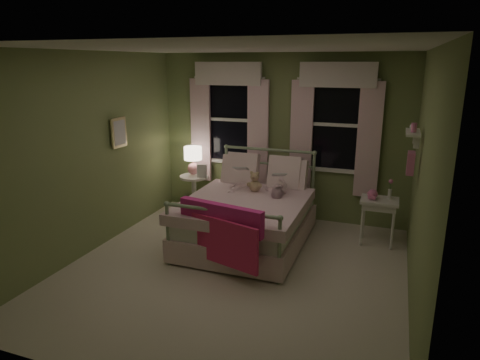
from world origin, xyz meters
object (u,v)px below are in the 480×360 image
at_px(child_left, 240,170).
at_px(nightstand_left, 194,189).
at_px(child_right, 277,170).
at_px(nightstand_right, 379,206).
at_px(table_lamp, 193,158).
at_px(bed, 249,216).
at_px(teddy_bear, 255,183).

xyz_separation_m(child_left, nightstand_left, (-0.96, 0.39, -0.51)).
distance_m(child_right, nightstand_right, 1.49).
relative_size(nightstand_left, table_lamp, 1.41).
distance_m(bed, nightstand_left, 1.48).
bearing_deg(teddy_bear, nightstand_left, 156.16).
distance_m(child_right, nightstand_left, 1.66).
bearing_deg(child_right, bed, 44.36).
bearing_deg(nightstand_right, child_right, -173.97).
distance_m(table_lamp, nightstand_right, 2.97).
bearing_deg(bed, table_lamp, 146.80).
height_order(child_left, nightstand_left, child_left).
xyz_separation_m(teddy_bear, nightstand_left, (-1.24, 0.55, -0.37)).
distance_m(nightstand_left, nightstand_right, 2.95).
distance_m(bed, child_left, 0.75).
bearing_deg(bed, teddy_bear, 90.00).
bearing_deg(bed, nightstand_left, 146.80).
bearing_deg(child_left, teddy_bear, 158.04).
distance_m(child_left, nightstand_left, 1.15).
relative_size(bed, nightstand_left, 3.13).
height_order(nightstand_left, table_lamp, table_lamp).
xyz_separation_m(child_left, nightstand_right, (1.98, 0.15, -0.38)).
xyz_separation_m(child_left, teddy_bear, (0.28, -0.16, -0.14)).
relative_size(child_left, nightstand_right, 1.13).
relative_size(child_right, nightstand_right, 1.25).
relative_size(child_left, table_lamp, 1.57).
xyz_separation_m(child_right, table_lamp, (-1.52, 0.39, -0.01)).
distance_m(teddy_bear, nightstand_left, 1.41).
distance_m(bed, child_right, 0.77).
bearing_deg(nightstand_right, table_lamp, 175.34).
distance_m(bed, nightstand_right, 1.80).
distance_m(bed, teddy_bear, 0.49).
height_order(child_left, child_right, child_right).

